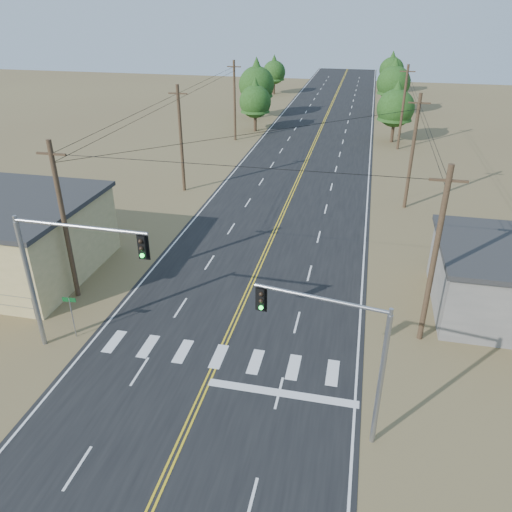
# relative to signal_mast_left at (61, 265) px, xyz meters

# --- Properties ---
(ground) EXTENTS (220.00, 220.00, 0.00)m
(ground) POSITION_rel_signal_mast_left_xyz_m (7.60, -7.00, -5.20)
(ground) COLOR olive
(ground) RESTS_ON ground
(road) EXTENTS (15.00, 200.00, 0.02)m
(road) POSITION_rel_signal_mast_left_xyz_m (7.60, 23.00, -5.19)
(road) COLOR black
(road) RESTS_ON ground
(utility_pole_left_near) EXTENTS (1.80, 0.30, 10.00)m
(utility_pole_left_near) POSITION_rel_signal_mast_left_xyz_m (-2.90, 5.00, -0.08)
(utility_pole_left_near) COLOR #4C3826
(utility_pole_left_near) RESTS_ON ground
(utility_pole_left_mid) EXTENTS (1.80, 0.30, 10.00)m
(utility_pole_left_mid) POSITION_rel_signal_mast_left_xyz_m (-2.90, 25.00, -0.08)
(utility_pole_left_mid) COLOR #4C3826
(utility_pole_left_mid) RESTS_ON ground
(utility_pole_left_far) EXTENTS (1.80, 0.30, 10.00)m
(utility_pole_left_far) POSITION_rel_signal_mast_left_xyz_m (-2.90, 45.00, -0.08)
(utility_pole_left_far) COLOR #4C3826
(utility_pole_left_far) RESTS_ON ground
(utility_pole_right_near) EXTENTS (1.80, 0.30, 10.00)m
(utility_pole_right_near) POSITION_rel_signal_mast_left_xyz_m (18.10, 5.00, -0.08)
(utility_pole_right_near) COLOR #4C3826
(utility_pole_right_near) RESTS_ON ground
(utility_pole_right_mid) EXTENTS (1.80, 0.30, 10.00)m
(utility_pole_right_mid) POSITION_rel_signal_mast_left_xyz_m (18.10, 25.00, -0.08)
(utility_pole_right_mid) COLOR #4C3826
(utility_pole_right_mid) RESTS_ON ground
(utility_pole_right_far) EXTENTS (1.80, 0.30, 10.00)m
(utility_pole_right_far) POSITION_rel_signal_mast_left_xyz_m (18.10, 45.00, -0.08)
(utility_pole_right_far) COLOR #4C3826
(utility_pole_right_far) RESTS_ON ground
(signal_mast_left) EXTENTS (7.03, 0.56, 7.60)m
(signal_mast_left) POSITION_rel_signal_mast_left_xyz_m (0.00, 0.00, 0.00)
(signal_mast_left) COLOR gray
(signal_mast_left) RESTS_ON ground
(signal_mast_right) EXTENTS (5.46, 1.13, 6.76)m
(signal_mast_right) POSITION_rel_signal_mast_left_xyz_m (14.05, -2.74, -0.63)
(signal_mast_right) COLOR gray
(signal_mast_right) RESTS_ON ground
(street_sign) EXTENTS (0.76, 0.09, 2.56)m
(street_sign) POSITION_rel_signal_mast_left_xyz_m (-0.71, 1.00, -3.48)
(street_sign) COLOR gray
(street_sign) RESTS_ON ground
(tree_left_near) EXTENTS (4.40, 4.40, 7.34)m
(tree_left_near) POSITION_rel_signal_mast_left_xyz_m (-1.40, 50.50, -0.71)
(tree_left_near) COLOR #3F2D1E
(tree_left_near) RESTS_ON ground
(tree_left_mid) EXTENTS (5.43, 5.43, 9.06)m
(tree_left_mid) POSITION_rel_signal_mast_left_xyz_m (-3.10, 59.09, 0.34)
(tree_left_mid) COLOR #3F2D1E
(tree_left_mid) RESTS_ON ground
(tree_left_far) EXTENTS (4.39, 4.39, 7.31)m
(tree_left_far) POSITION_rel_signal_mast_left_xyz_m (-4.45, 81.05, -0.73)
(tree_left_far) COLOR #3F2D1E
(tree_left_far) RESTS_ON ground
(tree_right_near) EXTENTS (4.73, 4.73, 7.88)m
(tree_right_near) POSITION_rel_signal_mast_left_xyz_m (17.43, 48.39, -0.38)
(tree_right_near) COLOR #3F2D1E
(tree_right_near) RESTS_ON ground
(tree_right_mid) EXTENTS (5.26, 5.26, 8.77)m
(tree_right_mid) POSITION_rel_signal_mast_left_xyz_m (17.53, 66.59, 0.17)
(tree_right_mid) COLOR #3F2D1E
(tree_right_mid) RESTS_ON ground
(tree_right_far) EXTENTS (4.69, 4.69, 7.82)m
(tree_right_far) POSITION_rel_signal_mast_left_xyz_m (17.72, 87.65, -0.42)
(tree_right_far) COLOR #3F2D1E
(tree_right_far) RESTS_ON ground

